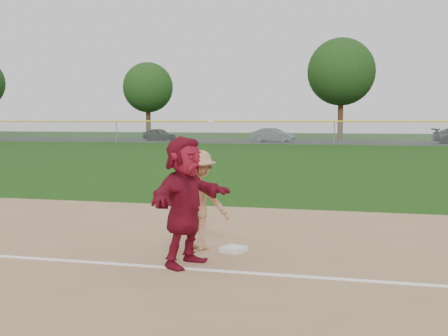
% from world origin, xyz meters
% --- Properties ---
extents(ground, '(160.00, 160.00, 0.00)m').
position_xyz_m(ground, '(0.00, 0.00, 0.00)').
color(ground, '#163B0B').
rests_on(ground, ground).
extents(foul_line, '(60.00, 0.10, 0.01)m').
position_xyz_m(foul_line, '(0.00, -0.80, 0.03)').
color(foul_line, white).
rests_on(foul_line, infield_dirt).
extents(parking_asphalt, '(120.00, 10.00, 0.01)m').
position_xyz_m(parking_asphalt, '(0.00, 46.00, 0.01)').
color(parking_asphalt, black).
rests_on(parking_asphalt, ground).
extents(first_base, '(0.46, 0.46, 0.08)m').
position_xyz_m(first_base, '(0.43, 0.41, 0.06)').
color(first_base, silver).
rests_on(first_base, infield_dirt).
extents(base_runner, '(1.12, 1.88, 1.93)m').
position_xyz_m(base_runner, '(-0.08, -0.59, 0.99)').
color(base_runner, maroon).
rests_on(base_runner, infield_dirt).
extents(car_left, '(3.97, 2.84, 1.26)m').
position_xyz_m(car_left, '(-17.74, 45.25, 0.64)').
color(car_left, black).
rests_on(car_left, parking_asphalt).
extents(car_mid, '(4.22, 2.06, 1.33)m').
position_xyz_m(car_mid, '(-6.00, 44.95, 0.68)').
color(car_mid, '#4F5156').
rests_on(car_mid, parking_asphalt).
extents(first_base_play, '(1.17, 0.82, 2.17)m').
position_xyz_m(first_base_play, '(-0.18, 0.46, 0.85)').
color(first_base_play, '#9E9EA0').
rests_on(first_base_play, infield_dirt).
extents(outfield_fence, '(110.00, 0.12, 110.00)m').
position_xyz_m(outfield_fence, '(0.00, 40.00, 1.96)').
color(outfield_fence, '#999EA0').
rests_on(outfield_fence, ground).
extents(tree_1, '(5.80, 5.80, 8.75)m').
position_xyz_m(tree_1, '(-22.00, 53.00, 5.83)').
color(tree_1, '#361F13').
rests_on(tree_1, ground).
extents(tree_2, '(7.00, 7.00, 10.58)m').
position_xyz_m(tree_2, '(0.00, 51.50, 7.06)').
color(tree_2, '#3D2216').
rests_on(tree_2, ground).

